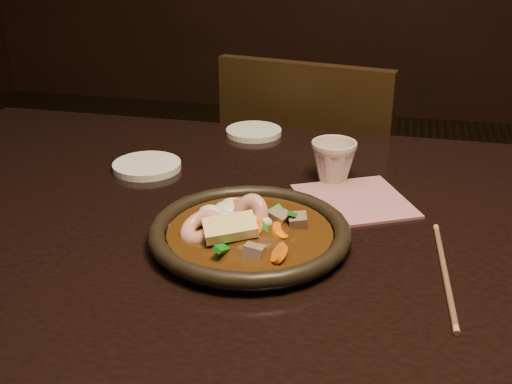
% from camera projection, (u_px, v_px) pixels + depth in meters
% --- Properties ---
extents(table, '(1.60, 0.90, 0.75)m').
position_uv_depth(table, '(330.00, 282.00, 0.93)').
color(table, black).
rests_on(table, floor).
extents(chair, '(0.47, 0.47, 0.87)m').
position_uv_depth(chair, '(315.00, 209.00, 1.61)').
color(chair, black).
rests_on(chair, floor).
extents(plate, '(0.28, 0.28, 0.03)m').
position_uv_depth(plate, '(250.00, 234.00, 0.88)').
color(plate, black).
rests_on(plate, table).
extents(stirfry, '(0.18, 0.16, 0.07)m').
position_uv_depth(stirfry, '(244.00, 228.00, 0.88)').
color(stirfry, '#351D09').
rests_on(stirfry, plate).
extents(soy_dish, '(0.10, 0.10, 0.01)m').
position_uv_depth(soy_dish, '(202.00, 224.00, 0.92)').
color(soy_dish, white).
rests_on(soy_dish, table).
extents(saucer_left, '(0.12, 0.12, 0.01)m').
position_uv_depth(saucer_left, '(147.00, 166.00, 1.12)').
color(saucer_left, white).
rests_on(saucer_left, table).
extents(saucer_right, '(0.11, 0.11, 0.01)m').
position_uv_depth(saucer_right, '(254.00, 132.00, 1.29)').
color(saucer_right, white).
rests_on(saucer_right, table).
extents(tea_cup, '(0.09, 0.09, 0.08)m').
position_uv_depth(tea_cup, '(333.00, 160.00, 1.06)').
color(tea_cup, beige).
rests_on(tea_cup, table).
extents(chopsticks, '(0.02, 0.25, 0.01)m').
position_uv_depth(chopsticks, '(445.00, 272.00, 0.80)').
color(chopsticks, tan).
rests_on(chopsticks, table).
extents(napkin, '(0.21, 0.21, 0.00)m').
position_uv_depth(napkin, '(354.00, 201.00, 1.00)').
color(napkin, '#A26371').
rests_on(napkin, table).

